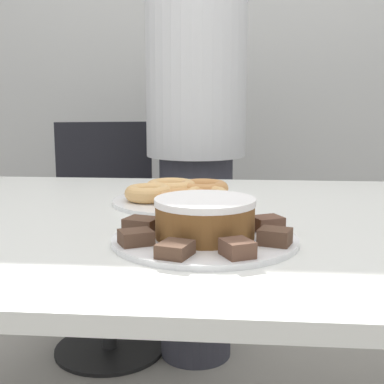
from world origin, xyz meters
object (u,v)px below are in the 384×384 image
(plate_donuts, at_px, (183,201))
(frosted_cake, at_px, (205,218))
(plate_cake, at_px, (205,240))
(office_chair_left, at_px, (107,242))
(person_standing, at_px, (196,143))

(plate_donuts, relative_size, frosted_cake, 1.90)
(plate_cake, bearing_deg, office_chair_left, 112.71)
(plate_cake, height_order, frosted_cake, frosted_cake)
(person_standing, distance_m, office_chair_left, 0.55)
(person_standing, xyz_separation_m, plate_donuts, (0.02, -0.70, -0.08))
(plate_cake, distance_m, frosted_cake, 0.04)
(person_standing, distance_m, frosted_cake, 1.06)
(plate_cake, bearing_deg, person_standing, 95.43)
(office_chair_left, distance_m, plate_donuts, 0.91)
(frosted_cake, bearing_deg, person_standing, 95.43)
(frosted_cake, bearing_deg, plate_cake, 63.43)
(person_standing, bearing_deg, plate_cake, -84.57)
(office_chair_left, distance_m, plate_cake, 1.25)
(plate_cake, distance_m, plate_donuts, 0.36)
(person_standing, height_order, plate_cake, person_standing)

